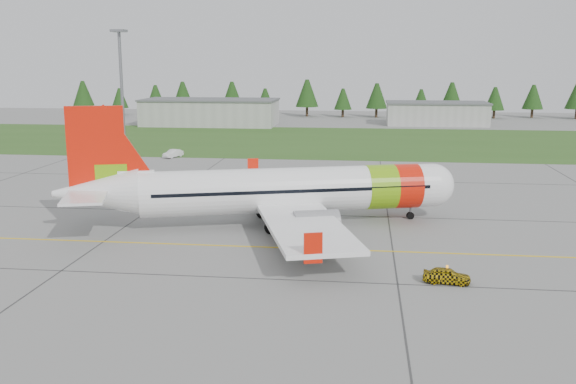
# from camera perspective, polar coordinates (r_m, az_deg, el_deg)

# --- Properties ---
(ground) EXTENTS (320.00, 320.00, 0.00)m
(ground) POSITION_cam_1_polar(r_m,az_deg,el_deg) (46.91, -2.67, -7.71)
(ground) COLOR gray
(ground) RESTS_ON ground
(aircraft) EXTENTS (37.30, 35.24, 11.59)m
(aircraft) POSITION_cam_1_polar(r_m,az_deg,el_deg) (61.11, -0.53, 0.12)
(aircraft) COLOR white
(aircraft) RESTS_ON ground
(follow_me_car) EXTENTS (1.28, 1.46, 3.32)m
(follow_me_car) POSITION_cam_1_polar(r_m,az_deg,el_deg) (46.83, 14.00, -5.95)
(follow_me_car) COLOR #DDB70C
(follow_me_car) RESTS_ON ground
(service_van) EXTENTS (1.75, 1.71, 3.93)m
(service_van) POSITION_cam_1_polar(r_m,az_deg,el_deg) (106.25, -10.21, 4.09)
(service_van) COLOR silver
(service_van) RESTS_ON ground
(grass_strip) EXTENTS (320.00, 50.00, 0.03)m
(grass_strip) POSITION_cam_1_polar(r_m,az_deg,el_deg) (126.82, 3.41, 4.56)
(grass_strip) COLOR #30561E
(grass_strip) RESTS_ON ground
(taxi_guideline) EXTENTS (120.00, 0.25, 0.02)m
(taxi_guideline) POSITION_cam_1_polar(r_m,az_deg,el_deg) (54.43, -1.29, -4.94)
(taxi_guideline) COLOR gold
(taxi_guideline) RESTS_ON ground
(hangar_west) EXTENTS (32.00, 14.00, 6.00)m
(hangar_west) POSITION_cam_1_polar(r_m,az_deg,el_deg) (158.63, -6.92, 6.99)
(hangar_west) COLOR #A8A8A3
(hangar_west) RESTS_ON ground
(hangar_east) EXTENTS (24.00, 12.00, 5.20)m
(hangar_east) POSITION_cam_1_polar(r_m,az_deg,el_deg) (163.13, 13.05, 6.76)
(hangar_east) COLOR #A8A8A3
(hangar_east) RESTS_ON ground
(floodlight_mast) EXTENTS (0.50, 0.50, 20.00)m
(floodlight_mast) POSITION_cam_1_polar(r_m,az_deg,el_deg) (109.16, -14.53, 8.34)
(floodlight_mast) COLOR slate
(floodlight_mast) RESTS_ON ground
(treeline) EXTENTS (160.00, 8.00, 10.00)m
(treeline) POSITION_cam_1_polar(r_m,az_deg,el_deg) (182.11, 4.49, 8.25)
(treeline) COLOR #1C3F14
(treeline) RESTS_ON ground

